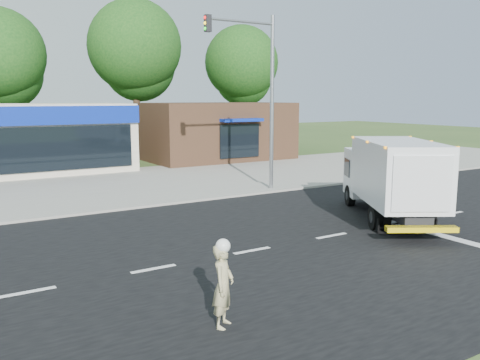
{
  "coord_description": "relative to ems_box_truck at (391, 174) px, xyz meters",
  "views": [
    {
      "loc": [
        -10.63,
        -11.74,
        4.32
      ],
      "look_at": [
        -2.12,
        2.08,
        1.7
      ],
      "focal_mm": 38.0,
      "sensor_mm": 36.0,
      "label": 1
    }
  ],
  "objects": [
    {
      "name": "emergency_worker",
      "position": [
        -9.31,
        -4.34,
        -0.82
      ],
      "size": [
        0.7,
        0.68,
        1.73
      ],
      "rotation": [
        0.0,
        0.0,
        0.73
      ],
      "color": "tan",
      "rests_on": "ground"
    },
    {
      "name": "road_asphalt",
      "position": [
        -3.21,
        -0.55,
        -1.67
      ],
      "size": [
        60.0,
        14.0,
        0.02
      ],
      "primitive_type": "cube",
      "color": "black",
      "rests_on": "ground"
    },
    {
      "name": "parking_apron",
      "position": [
        -3.21,
        13.45,
        -1.67
      ],
      "size": [
        60.0,
        9.0,
        0.02
      ],
      "primitive_type": "cube",
      "color": "gray",
      "rests_on": "ground"
    },
    {
      "name": "lane_markings",
      "position": [
        -1.85,
        -1.9,
        -1.66
      ],
      "size": [
        55.2,
        7.0,
        0.01
      ],
      "color": "silver",
      "rests_on": "road_asphalt"
    },
    {
      "name": "ground",
      "position": [
        -3.21,
        -0.55,
        -1.68
      ],
      "size": [
        120.0,
        120.0,
        0.0
      ],
      "primitive_type": "plane",
      "color": "#385123",
      "rests_on": "ground"
    },
    {
      "name": "brown_storefront",
      "position": [
        3.79,
        19.43,
        0.32
      ],
      "size": [
        10.0,
        6.7,
        4.0
      ],
      "color": "#382316",
      "rests_on": "ground"
    },
    {
      "name": "sidewalk",
      "position": [
        -3.21,
        7.65,
        -1.62
      ],
      "size": [
        60.0,
        2.4,
        0.12
      ],
      "primitive_type": "cube",
      "color": "gray",
      "rests_on": "ground"
    },
    {
      "name": "traffic_signal_pole",
      "position": [
        -0.85,
        7.05,
        3.24
      ],
      "size": [
        3.51,
        0.25,
        8.0
      ],
      "color": "gray",
      "rests_on": "ground"
    },
    {
      "name": "ems_box_truck",
      "position": [
        0.0,
        0.0,
        0.0
      ],
      "size": [
        5.09,
        6.68,
        2.91
      ],
      "rotation": [
        0.0,
        0.0,
        1.03
      ],
      "color": "black",
      "rests_on": "ground"
    },
    {
      "name": "background_trees",
      "position": [
        -4.05,
        27.61,
        5.7
      ],
      "size": [
        36.77,
        7.39,
        12.1
      ],
      "color": "#332114",
      "rests_on": "ground"
    }
  ]
}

